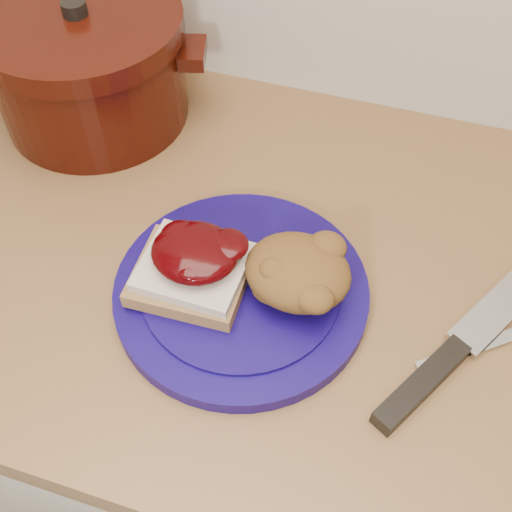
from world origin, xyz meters
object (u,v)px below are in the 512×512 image
(pepper_grinder, at_px, (118,52))
(butter_knife, at_px, (492,342))
(chef_knife, at_px, (450,356))
(dutch_oven, at_px, (88,66))
(plate, at_px, (241,292))

(pepper_grinder, bearing_deg, butter_knife, -26.38)
(chef_knife, height_order, pepper_grinder, pepper_grinder)
(dutch_oven, distance_m, pepper_grinder, 0.06)
(dutch_oven, bearing_deg, chef_knife, -25.68)
(plate, distance_m, butter_knife, 0.26)
(chef_knife, relative_size, pepper_grinder, 2.38)
(chef_knife, relative_size, butter_knife, 1.76)
(butter_knife, relative_size, pepper_grinder, 1.36)
(plate, distance_m, chef_knife, 0.22)
(plate, relative_size, butter_knife, 1.57)
(dutch_oven, xyz_separation_m, pepper_grinder, (0.01, 0.05, -0.01))
(chef_knife, distance_m, dutch_oven, 0.56)
(chef_knife, relative_size, dutch_oven, 0.96)
(dutch_oven, bearing_deg, plate, -39.29)
(butter_knife, height_order, pepper_grinder, pepper_grinder)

